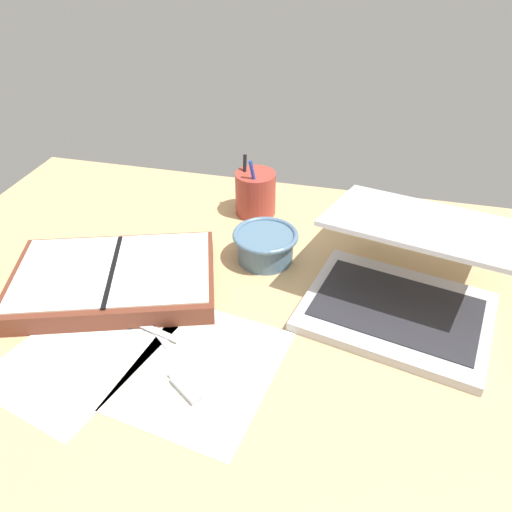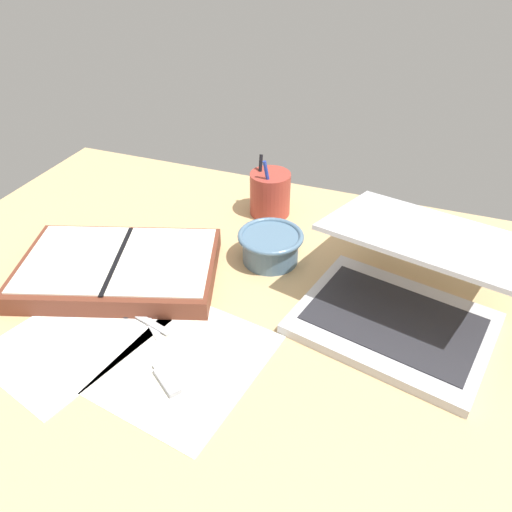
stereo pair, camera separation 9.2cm
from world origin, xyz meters
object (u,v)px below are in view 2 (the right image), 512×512
object	(u,v)px
pen_cup	(270,194)
laptop	(405,292)
bowl	(271,246)
scissors	(138,311)
planner	(120,267)

from	to	relation	value
pen_cup	laptop	bearing A→B (deg)	-37.27
bowl	scissors	size ratio (longest dim) A/B	1.12
pen_cup	planner	xyz separation A→B (cm)	(-19.27, -33.40, -3.03)
planner	laptop	bearing A→B (deg)	-10.41
bowl	pen_cup	xyz separation A→B (cm)	(-6.50, 17.91, 1.57)
pen_cup	scissors	distance (cm)	43.22
planner	scissors	size ratio (longest dim) A/B	3.62
laptop	pen_cup	world-z (taller)	laptop
pen_cup	scissors	size ratio (longest dim) A/B	1.21
bowl	planner	distance (cm)	30.10
laptop	pen_cup	bearing A→B (deg)	155.46
bowl	planner	bearing A→B (deg)	-148.99
bowl	laptop	bearing A→B (deg)	-15.93
laptop	planner	world-z (taller)	laptop
pen_cup	scissors	bearing A→B (deg)	-103.96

